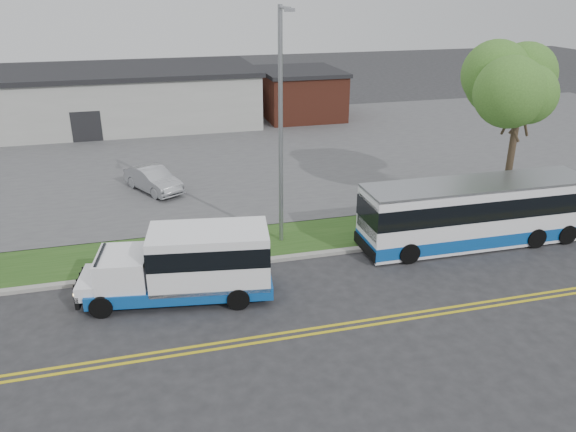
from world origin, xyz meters
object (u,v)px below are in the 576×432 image
object	(u,v)px
tree_east	(522,84)
transit_bus	(476,213)
streetlight_near	(281,122)
shuttle_bus	(191,262)
parked_car_a	(153,179)

from	to	relation	value
tree_east	transit_bus	world-z (taller)	tree_east
tree_east	transit_bus	size ratio (longest dim) A/B	0.84
streetlight_near	shuttle_bus	world-z (taller)	streetlight_near
shuttle_bus	transit_bus	size ratio (longest dim) A/B	0.69
parked_car_a	transit_bus	bearing A→B (deg)	-66.13
transit_bus	shuttle_bus	bearing A→B (deg)	-172.73
tree_east	shuttle_bus	size ratio (longest dim) A/B	1.21
streetlight_near	tree_east	bearing A→B (deg)	1.42
tree_east	transit_bus	distance (m)	6.22
transit_bus	parked_car_a	size ratio (longest dim) A/B	2.51
transit_bus	streetlight_near	bearing A→B (deg)	165.40
parked_car_a	shuttle_bus	bearing A→B (deg)	-114.38
shuttle_bus	parked_car_a	size ratio (longest dim) A/B	1.74
tree_east	parked_car_a	bearing A→B (deg)	154.97
transit_bus	parked_car_a	world-z (taller)	transit_bus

